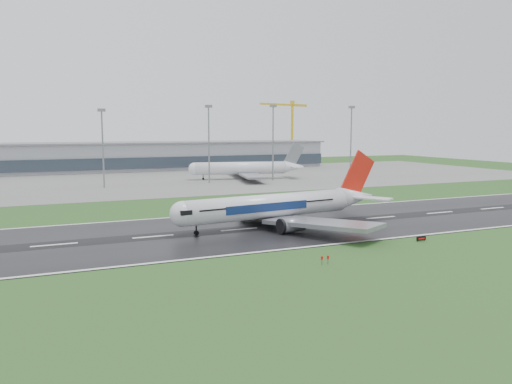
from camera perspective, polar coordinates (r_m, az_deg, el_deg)
name	(u,v)px	position (r m, az deg, el deg)	size (l,w,h in m)	color
ground	(239,230)	(118.35, -1.89, -4.25)	(520.00, 520.00, 0.00)	#224A1B
runway	(239,230)	(118.34, -1.89, -4.23)	(400.00, 45.00, 0.10)	black
apron	(139,180)	(237.99, -12.96, 1.31)	(400.00, 130.00, 0.08)	slate
terminal	(119,157)	(296.50, -15.11, 3.80)	(240.00, 36.00, 15.00)	gray
main_airliner	(283,191)	(122.06, 3.02, 0.15)	(57.17, 54.45, 16.88)	white
parked_airliner	(245,161)	(236.48, -1.22, 3.45)	(55.59, 51.76, 16.29)	white
tower_crane	(292,132)	(346.85, 4.07, 6.71)	(42.51, 2.32, 42.15)	gold
runway_sign	(421,239)	(111.68, 18.02, -5.01)	(2.30, 0.26, 1.04)	black
floodmast_2	(103,150)	(209.58, -16.78, 4.52)	(0.64, 0.64, 29.94)	gray
floodmast_3	(209,146)	(218.91, -5.30, 5.18)	(0.64, 0.64, 32.14)	gray
floodmast_4	(273,144)	(230.07, 1.91, 5.39)	(0.64, 0.64, 32.84)	gray
floodmast_5	(351,143)	(250.63, 10.59, 5.43)	(0.64, 0.64, 32.98)	gray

